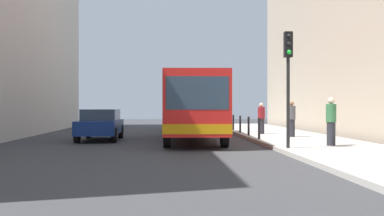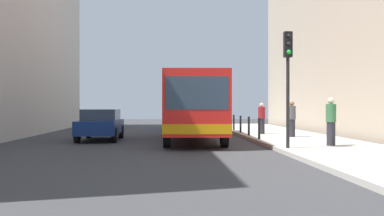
% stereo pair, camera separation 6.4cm
% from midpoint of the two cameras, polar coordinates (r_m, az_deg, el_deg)
% --- Properties ---
extents(ground_plane, '(80.00, 80.00, 0.00)m').
position_cam_midpoint_polar(ground_plane, '(18.65, -0.88, -4.78)').
color(ground_plane, '#38383A').
extents(sidewalk, '(4.40, 40.00, 0.15)m').
position_cam_midpoint_polar(sidewalk, '(19.62, 15.13, -4.32)').
color(sidewalk, '#ADA89E').
rests_on(sidewalk, ground).
extents(bus, '(2.89, 11.10, 3.00)m').
position_cam_midpoint_polar(bus, '(21.85, 0.22, 0.48)').
color(bus, red).
rests_on(bus, ground).
extents(car_beside_bus, '(1.87, 4.40, 1.48)m').
position_cam_midpoint_polar(car_beside_bus, '(22.24, -11.28, -1.96)').
color(car_beside_bus, navy).
rests_on(car_beside_bus, ground).
extents(car_behind_bus, '(1.97, 4.45, 1.48)m').
position_cam_midpoint_polar(car_behind_bus, '(31.37, -1.21, -1.33)').
color(car_behind_bus, navy).
rests_on(car_behind_bus, ground).
extents(traffic_light, '(0.28, 0.33, 4.10)m').
position_cam_midpoint_polar(traffic_light, '(16.43, 12.05, 5.04)').
color(traffic_light, black).
rests_on(traffic_light, sidewalk).
extents(bollard_near, '(0.11, 0.11, 0.95)m').
position_cam_midpoint_polar(bollard_near, '(20.73, 8.50, -2.55)').
color(bollard_near, black).
rests_on(bollard_near, sidewalk).
extents(bollard_mid, '(0.11, 0.11, 0.95)m').
position_cam_midpoint_polar(bollard_mid, '(23.25, 7.21, -2.25)').
color(bollard_mid, black).
rests_on(bollard_mid, sidewalk).
extents(bollard_far, '(0.11, 0.11, 0.95)m').
position_cam_midpoint_polar(bollard_far, '(25.77, 6.18, -2.02)').
color(bollard_far, black).
rests_on(bollard_far, sidewalk).
extents(bollard_farthest, '(0.11, 0.11, 0.95)m').
position_cam_midpoint_polar(bollard_farthest, '(28.31, 5.33, -1.82)').
color(bollard_farthest, black).
rests_on(bollard_farthest, sidewalk).
extents(pedestrian_near_signal, '(0.38, 0.38, 1.80)m').
position_cam_midpoint_polar(pedestrian_near_signal, '(17.80, 17.12, -1.62)').
color(pedestrian_near_signal, '#26262D').
rests_on(pedestrian_near_signal, sidewalk).
extents(pedestrian_mid_sidewalk, '(0.38, 0.38, 1.72)m').
position_cam_midpoint_polar(pedestrian_mid_sidewalk, '(22.45, 12.48, -1.35)').
color(pedestrian_mid_sidewalk, '#26262D').
rests_on(pedestrian_mid_sidewalk, sidewalk).
extents(pedestrian_far_sidewalk, '(0.38, 0.38, 1.66)m').
position_cam_midpoint_polar(pedestrian_far_sidewalk, '(24.60, 8.80, -1.30)').
color(pedestrian_far_sidewalk, '#26262D').
rests_on(pedestrian_far_sidewalk, sidewalk).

